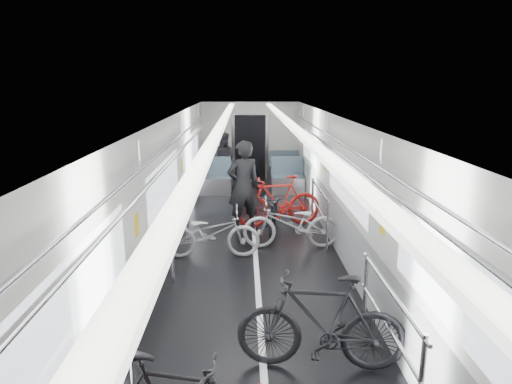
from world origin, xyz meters
TOP-DOWN VIEW (x-y plane):
  - car_shell at (0.00, 1.78)m, footprint 3.02×14.01m
  - bike_left_far at (-0.77, 0.36)m, footprint 1.70×0.63m
  - bike_right_near at (0.61, -2.88)m, footprint 1.84×0.71m
  - bike_right_mid at (0.67, 0.77)m, footprint 1.78×0.64m
  - bike_right_far at (0.53, 2.08)m, footprint 1.89×0.85m
  - bike_aisle at (0.41, 1.72)m, footprint 0.77×1.64m
  - person_standing at (-0.21, 1.82)m, footprint 0.79×0.64m
  - person_seated at (-0.81, 5.87)m, footprint 0.91×0.79m

SIDE VIEW (x-z plane):
  - bike_aisle at x=0.41m, z-range 0.00..0.83m
  - bike_left_far at x=-0.77m, z-range 0.00..0.89m
  - bike_right_mid at x=0.67m, z-range 0.00..0.93m
  - bike_right_near at x=0.61m, z-range 0.00..1.08m
  - bike_right_far at x=0.53m, z-range 0.00..1.10m
  - person_seated at x=-0.81m, z-range 0.00..1.60m
  - person_standing at x=-0.21m, z-range 0.00..1.87m
  - car_shell at x=0.00m, z-range -0.08..2.33m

